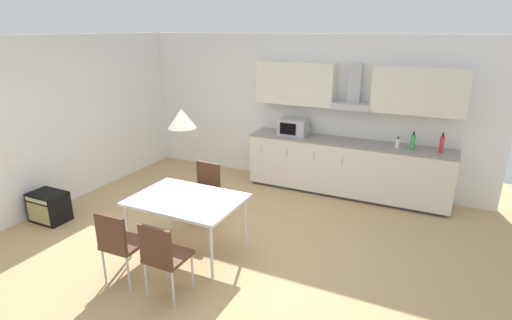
# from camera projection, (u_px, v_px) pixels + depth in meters

# --- Properties ---
(ground_plane) EXTENTS (8.59, 8.49, 0.02)m
(ground_plane) POSITION_uv_depth(u_px,v_px,m) (209.00, 248.00, 5.15)
(ground_plane) COLOR tan
(wall_back) EXTENTS (6.87, 0.10, 2.61)m
(wall_back) POSITION_uv_depth(u_px,v_px,m) (292.00, 109.00, 7.20)
(wall_back) COLOR white
(wall_back) RESTS_ON ground_plane
(wall_left) EXTENTS (0.10, 6.79, 2.61)m
(wall_left) POSITION_uv_depth(u_px,v_px,m) (40.00, 126.00, 5.93)
(wall_left) COLOR white
(wall_left) RESTS_ON ground_plane
(kitchen_counter) EXTENTS (3.34, 0.63, 0.93)m
(kitchen_counter) POSITION_uv_depth(u_px,v_px,m) (346.00, 168.00, 6.70)
(kitchen_counter) COLOR #333333
(kitchen_counter) RESTS_ON ground_plane
(backsplash_tile) EXTENTS (3.32, 0.02, 0.49)m
(backsplash_tile) POSITION_uv_depth(u_px,v_px,m) (353.00, 123.00, 6.72)
(backsplash_tile) COLOR silver
(backsplash_tile) RESTS_ON kitchen_counter
(upper_wall_cabinets) EXTENTS (3.32, 0.40, 0.71)m
(upper_wall_cabinets) POSITION_uv_depth(u_px,v_px,m) (354.00, 87.00, 6.39)
(upper_wall_cabinets) COLOR silver
(microwave) EXTENTS (0.48, 0.35, 0.28)m
(microwave) POSITION_uv_depth(u_px,v_px,m) (294.00, 127.00, 6.90)
(microwave) COLOR #ADADB2
(microwave) RESTS_ON kitchen_counter
(bottle_red) EXTENTS (0.07, 0.07, 0.30)m
(bottle_red) POSITION_uv_depth(u_px,v_px,m) (442.00, 144.00, 5.93)
(bottle_red) COLOR red
(bottle_red) RESTS_ON kitchen_counter
(bottle_green) EXTENTS (0.07, 0.07, 0.28)m
(bottle_green) POSITION_uv_depth(u_px,v_px,m) (413.00, 142.00, 6.06)
(bottle_green) COLOR green
(bottle_green) RESTS_ON kitchen_counter
(bottle_white) EXTENTS (0.06, 0.06, 0.18)m
(bottle_white) POSITION_uv_depth(u_px,v_px,m) (398.00, 143.00, 6.16)
(bottle_white) COLOR white
(bottle_white) RESTS_ON kitchen_counter
(dining_table) EXTENTS (1.31, 0.93, 0.74)m
(dining_table) POSITION_uv_depth(u_px,v_px,m) (187.00, 202.00, 4.82)
(dining_table) COLOR white
(dining_table) RESTS_ON ground_plane
(chair_near_left) EXTENTS (0.41, 0.41, 0.87)m
(chair_near_left) POSITION_uv_depth(u_px,v_px,m) (119.00, 241.00, 4.27)
(chair_near_left) COLOR #4C2D1E
(chair_near_left) RESTS_ON ground_plane
(chair_near_right) EXTENTS (0.40, 0.40, 0.87)m
(chair_near_right) POSITION_uv_depth(u_px,v_px,m) (163.00, 253.00, 4.03)
(chair_near_right) COLOR #4C2D1E
(chair_near_right) RESTS_ON ground_plane
(chair_far_left) EXTENTS (0.41, 0.41, 0.87)m
(chair_far_left) POSITION_uv_depth(u_px,v_px,m) (205.00, 187.00, 5.72)
(chair_far_left) COLOR #4C2D1E
(chair_far_left) RESTS_ON ground_plane
(guitar_amp) EXTENTS (0.52, 0.37, 0.44)m
(guitar_amp) POSITION_uv_depth(u_px,v_px,m) (49.00, 207.00, 5.81)
(guitar_amp) COLOR black
(guitar_amp) RESTS_ON ground_plane
(pendant_lamp) EXTENTS (0.32, 0.32, 0.22)m
(pendant_lamp) POSITION_uv_depth(u_px,v_px,m) (182.00, 119.00, 4.50)
(pendant_lamp) COLOR silver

